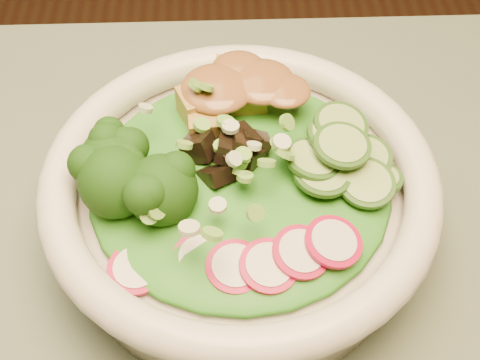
{
  "coord_description": "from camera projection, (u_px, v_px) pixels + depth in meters",
  "views": [
    {
      "loc": [
        0.23,
        -0.09,
        1.11
      ],
      "look_at": [
        0.24,
        0.17,
        0.8
      ],
      "focal_mm": 50.0,
      "sensor_mm": 36.0,
      "label": 1
    }
  ],
  "objects": [
    {
      "name": "salad_bowl",
      "position": [
        240.0,
        199.0,
        0.42
      ],
      "size": [
        0.24,
        0.24,
        0.07
      ],
      "rotation": [
        0.0,
        0.0,
        0.2
      ],
      "color": "beige",
      "rests_on": "dining_table"
    },
    {
      "name": "lettuce_bed",
      "position": [
        240.0,
        179.0,
        0.4
      ],
      "size": [
        0.18,
        0.18,
        0.02
      ],
      "primitive_type": "ellipsoid",
      "color": "#1B6815",
      "rests_on": "salad_bowl"
    },
    {
      "name": "broccoli_florets",
      "position": [
        144.0,
        171.0,
        0.39
      ],
      "size": [
        0.08,
        0.08,
        0.04
      ],
      "primitive_type": null,
      "rotation": [
        0.0,
        0.0,
        0.2
      ],
      "color": "black",
      "rests_on": "salad_bowl"
    },
    {
      "name": "radish_slices",
      "position": [
        252.0,
        259.0,
        0.36
      ],
      "size": [
        0.1,
        0.05,
        0.02
      ],
      "primitive_type": null,
      "rotation": [
        0.0,
        0.0,
        0.2
      ],
      "color": "#9E0C32",
      "rests_on": "salad_bowl"
    },
    {
      "name": "cucumber_slices",
      "position": [
        338.0,
        165.0,
        0.4
      ],
      "size": [
        0.07,
        0.07,
        0.03
      ],
      "primitive_type": null,
      "rotation": [
        0.0,
        0.0,
        0.2
      ],
      "color": "#80A55B",
      "rests_on": "salad_bowl"
    },
    {
      "name": "mushroom_heap",
      "position": [
        239.0,
        152.0,
        0.4
      ],
      "size": [
        0.07,
        0.07,
        0.04
      ],
      "primitive_type": null,
      "rotation": [
        0.0,
        0.0,
        0.2
      ],
      "color": "black",
      "rests_on": "salad_bowl"
    },
    {
      "name": "tofu_cubes",
      "position": [
        237.0,
        101.0,
        0.43
      ],
      "size": [
        0.09,
        0.07,
        0.03
      ],
      "primitive_type": null,
      "rotation": [
        0.0,
        0.0,
        0.2
      ],
      "color": "#A58237",
      "rests_on": "salad_bowl"
    },
    {
      "name": "peanut_sauce",
      "position": [
        237.0,
        88.0,
        0.42
      ],
      "size": [
        0.06,
        0.05,
        0.01
      ],
      "primitive_type": "ellipsoid",
      "color": "brown",
      "rests_on": "tofu_cubes"
    },
    {
      "name": "scallion_garnish",
      "position": [
        240.0,
        156.0,
        0.39
      ],
      "size": [
        0.17,
        0.17,
        0.02
      ],
      "primitive_type": null,
      "color": "#66A139",
      "rests_on": "salad_bowl"
    }
  ]
}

